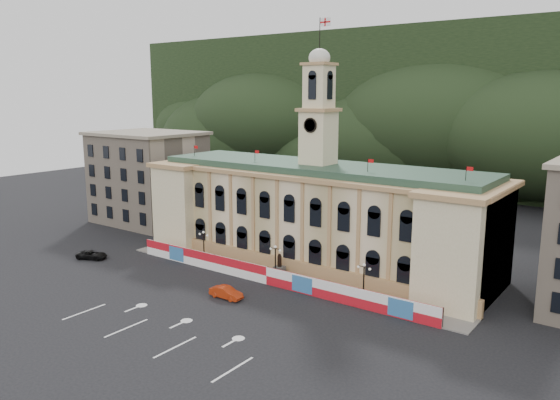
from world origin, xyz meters
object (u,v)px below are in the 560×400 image
Objects in this scene: statue at (280,271)px; red_sedan at (226,293)px; black_suv at (92,255)px; lamp_center at (275,260)px.

statue reaches higher than red_sedan.
red_sedan is at bearing -95.67° from statue.
statue is at bearing -6.70° from red_sedan.
black_suv is (-28.97, 0.10, -0.09)m from red_sedan.
red_sedan is 28.97m from black_suv.
statue is 10.41m from red_sedan.
lamp_center is at bearing -7.30° from red_sedan.
statue is 0.79× the size of red_sedan.
red_sedan is at bearing -96.27° from lamp_center.
statue is 2.14m from lamp_center.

